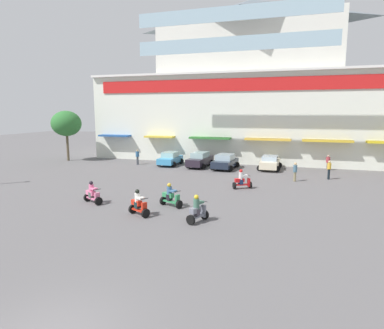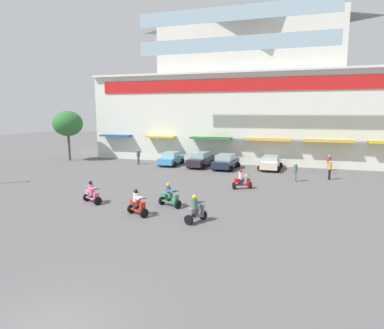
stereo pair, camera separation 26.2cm
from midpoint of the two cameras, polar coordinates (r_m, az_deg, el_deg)
ground_plane at (r=20.93m, az=0.75°, el=-7.08°), size 128.00×128.00×0.00m
colonial_building at (r=43.65m, az=10.22°, el=12.21°), size 36.52×19.17×19.57m
plaza_tree_0 at (r=41.99m, az=-20.55°, el=6.65°), size 3.52×3.36×5.93m
parked_car_0 at (r=36.29m, az=-3.44°, el=1.05°), size 2.27×3.95×1.46m
parked_car_1 at (r=35.10m, az=1.74°, el=0.87°), size 2.44×4.56×1.56m
parked_car_2 at (r=33.93m, az=6.07°, el=0.50°), size 2.66×4.18×1.53m
parked_car_3 at (r=34.29m, az=13.66°, el=0.32°), size 2.36×3.97×1.42m
scooter_rider_0 at (r=17.72m, az=1.06°, el=-7.98°), size 0.99×1.43×1.52m
scooter_rider_1 at (r=22.25m, az=-16.64°, el=-4.91°), size 1.56×1.11×1.45m
scooter_rider_3 at (r=25.46m, az=8.90°, el=-2.82°), size 1.50×1.13×1.51m
scooter_rider_7 at (r=20.57m, az=-3.55°, el=-5.60°), size 1.58×1.04×1.48m
scooter_rider_8 at (r=19.06m, az=-9.07°, el=-6.86°), size 1.43×1.07×1.51m
pedestrian_0 at (r=35.66m, az=22.84°, el=0.44°), size 0.43×0.43×1.56m
pedestrian_1 at (r=37.03m, az=-9.08°, el=1.45°), size 0.55×0.55×1.67m
pedestrian_2 at (r=30.86m, az=22.97°, el=-0.68°), size 0.37×0.37×1.66m
pedestrian_3 at (r=29.01m, az=17.72°, el=-1.03°), size 0.44×0.44×1.62m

